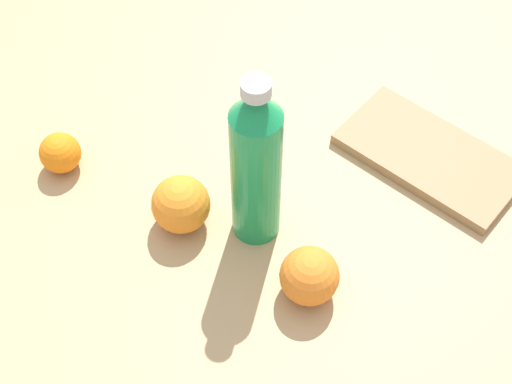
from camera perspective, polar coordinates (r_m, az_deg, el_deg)
name	(u,v)px	position (r m, az deg, el deg)	size (l,w,h in m)	color
ground_plane	(250,216)	(1.05, -0.49, -1.92)	(2.40, 2.40, 0.00)	tan
water_bottle	(256,166)	(0.93, 0.00, 2.04)	(0.07, 0.07, 0.28)	#198C4C
orange_0	(181,204)	(1.02, -5.89, -0.96)	(0.08, 0.08, 0.08)	orange
orange_1	(59,154)	(1.12, -15.12, 2.86)	(0.06, 0.06, 0.06)	orange
orange_2	(309,276)	(0.95, 4.19, -6.56)	(0.08, 0.08, 0.08)	orange
cutting_board	(429,156)	(1.14, 13.39, 2.77)	(0.27, 0.14, 0.02)	#99724C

